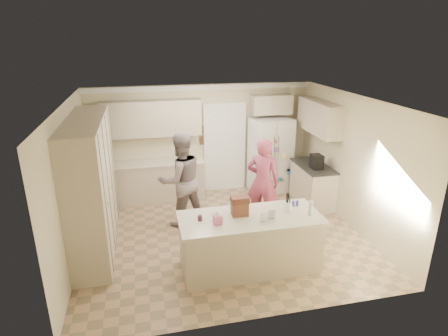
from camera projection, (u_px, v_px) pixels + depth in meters
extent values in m
cube|color=tan|center=(223.00, 236.00, 7.22)|extent=(5.20, 4.60, 0.02)
cube|color=white|center=(223.00, 100.00, 6.34)|extent=(5.20, 4.60, 0.02)
cube|color=beige|center=(202.00, 139.00, 8.90)|extent=(5.20, 0.02, 2.60)
cube|color=beige|center=(263.00, 235.00, 4.66)|extent=(5.20, 0.02, 2.60)
cube|color=beige|center=(70.00, 184.00, 6.24)|extent=(0.02, 4.60, 2.60)
cube|color=beige|center=(353.00, 162.00, 7.32)|extent=(0.02, 4.60, 2.60)
cube|color=white|center=(201.00, 87.00, 8.44)|extent=(5.20, 0.08, 0.12)
cube|color=#C1AD97|center=(92.00, 185.00, 6.53)|extent=(0.60, 2.60, 2.35)
cube|color=#C1AD97|center=(156.00, 182.00, 8.67)|extent=(2.20, 0.60, 0.88)
cube|color=beige|center=(155.00, 163.00, 8.50)|extent=(2.24, 0.63, 0.04)
cube|color=#C1AD97|center=(151.00, 118.00, 8.29)|extent=(2.20, 0.35, 0.80)
cube|color=black|center=(225.00, 148.00, 9.07)|extent=(0.90, 0.06, 2.10)
cube|color=white|center=(225.00, 149.00, 9.04)|extent=(1.02, 0.03, 2.22)
cube|color=brown|center=(203.00, 129.00, 8.78)|extent=(0.15, 0.02, 0.20)
cube|color=brown|center=(203.00, 141.00, 8.87)|extent=(0.15, 0.02, 0.20)
cube|color=white|center=(270.00, 155.00, 9.03)|extent=(1.01, 0.85, 1.80)
cube|color=gray|center=(275.00, 160.00, 8.71)|extent=(0.02, 0.02, 1.78)
cube|color=black|center=(267.00, 150.00, 8.57)|extent=(0.22, 0.03, 0.35)
cylinder|color=silver|center=(274.00, 154.00, 8.63)|extent=(0.02, 0.02, 0.85)
cylinder|color=silver|center=(278.00, 154.00, 8.65)|extent=(0.02, 0.02, 0.85)
cube|color=#C1AD97|center=(271.00, 104.00, 8.80)|extent=(0.95, 0.35, 0.45)
cube|color=#C1AD97|center=(312.00, 185.00, 8.46)|extent=(0.60, 1.20, 0.88)
cube|color=#2D2B28|center=(314.00, 166.00, 8.31)|extent=(0.63, 1.24, 0.04)
cube|color=#C1AD97|center=(319.00, 117.00, 8.17)|extent=(0.35, 1.50, 0.70)
cube|color=black|center=(317.00, 162.00, 8.06)|extent=(0.22, 0.28, 0.30)
cube|color=#C1AD97|center=(250.00, 243.00, 6.10)|extent=(2.20, 0.90, 0.88)
cube|color=beige|center=(250.00, 218.00, 5.94)|extent=(2.28, 0.96, 0.05)
cylinder|color=white|center=(288.00, 207.00, 6.09)|extent=(0.13, 0.13, 0.15)
cube|color=pink|center=(218.00, 219.00, 5.71)|extent=(0.13, 0.13, 0.14)
cone|color=white|center=(218.00, 213.00, 5.67)|extent=(0.08, 0.08, 0.08)
cube|color=brown|center=(240.00, 209.00, 5.96)|extent=(0.26, 0.18, 0.22)
cube|color=#592D1E|center=(240.00, 200.00, 5.91)|extent=(0.28, 0.20, 0.10)
cylinder|color=#59263F|center=(200.00, 218.00, 5.80)|extent=(0.07, 0.07, 0.09)
cube|color=white|center=(263.00, 217.00, 5.76)|extent=(0.12, 0.06, 0.16)
cube|color=silver|center=(272.00, 214.00, 5.83)|extent=(0.12, 0.05, 0.16)
cylinder|color=silver|center=(310.00, 208.00, 5.96)|extent=(0.07, 0.07, 0.24)
cylinder|color=#3D419E|center=(293.00, 204.00, 6.29)|extent=(0.05, 0.05, 0.09)
cylinder|color=#3D419E|center=(297.00, 203.00, 6.31)|extent=(0.05, 0.05, 0.09)
imported|color=gray|center=(181.00, 180.00, 7.35)|extent=(1.10, 0.97, 1.91)
imported|color=#BC4C7A|center=(263.00, 182.00, 7.44)|extent=(0.78, 0.70, 1.79)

